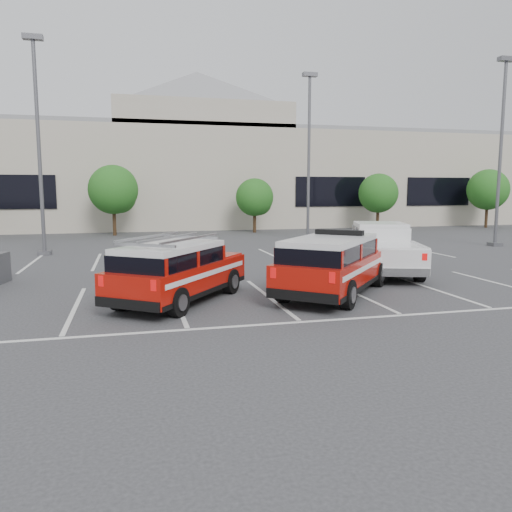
% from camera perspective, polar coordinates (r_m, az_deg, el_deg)
% --- Properties ---
extents(ground, '(120.00, 120.00, 0.00)m').
position_cam_1_polar(ground, '(14.71, 1.51, -4.76)').
color(ground, '#313134').
rests_on(ground, ground).
extents(stall_markings, '(23.00, 15.00, 0.01)m').
position_cam_1_polar(stall_markings, '(19.00, -2.13, -1.93)').
color(stall_markings, silver).
rests_on(stall_markings, ground).
extents(convention_building, '(60.00, 16.99, 13.20)m').
position_cam_1_polar(convention_building, '(45.91, -9.12, 9.44)').
color(convention_building, '#BCB09F').
rests_on(convention_building, ground).
extents(tree_mid_left, '(3.37, 3.37, 4.85)m').
position_cam_1_polar(tree_mid_left, '(35.90, -15.85, 7.12)').
color(tree_mid_left, '#3F2B19').
rests_on(tree_mid_left, ground).
extents(tree_mid_right, '(2.77, 2.77, 3.99)m').
position_cam_1_polar(tree_mid_right, '(36.99, -0.05, 6.58)').
color(tree_mid_right, '#3F2B19').
rests_on(tree_mid_right, ground).
extents(tree_right, '(3.07, 3.07, 4.42)m').
position_cam_1_polar(tree_right, '(40.58, 13.89, 6.83)').
color(tree_right, '#3F2B19').
rests_on(tree_right, ground).
extents(tree_far_right, '(3.37, 3.37, 4.85)m').
position_cam_1_polar(tree_far_right, '(46.11, 25.03, 6.74)').
color(tree_far_right, '#3F2B19').
rests_on(tree_far_right, ground).
extents(light_pole_left, '(0.90, 0.60, 10.24)m').
position_cam_1_polar(light_pole_left, '(26.25, -23.57, 11.42)').
color(light_pole_left, '#59595E').
rests_on(light_pole_left, ground).
extents(light_pole_mid, '(0.90, 0.60, 10.24)m').
position_cam_1_polar(light_pole_mid, '(31.82, 6.05, 11.21)').
color(light_pole_mid, '#59595E').
rests_on(light_pole_mid, ground).
extents(light_pole_right, '(0.90, 0.60, 10.24)m').
position_cam_1_polar(light_pole_right, '(31.10, 26.16, 10.58)').
color(light_pole_right, '#59595E').
rests_on(light_pole_right, ground).
extents(fire_chief_suv, '(5.09, 5.46, 1.93)m').
position_cam_1_polar(fire_chief_suv, '(15.16, 8.90, -1.45)').
color(fire_chief_suv, '#A41007').
rests_on(fire_chief_suv, ground).
extents(white_pickup, '(3.93, 6.44, 1.87)m').
position_cam_1_polar(white_pickup, '(19.74, 14.14, 0.36)').
color(white_pickup, silver).
rests_on(white_pickup, ground).
extents(ladder_suv, '(4.37, 4.99, 1.89)m').
position_cam_1_polar(ladder_suv, '(14.13, -8.95, -2.23)').
color(ladder_suv, '#A41007').
rests_on(ladder_suv, ground).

